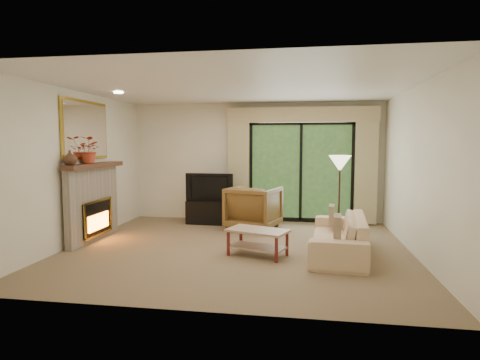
% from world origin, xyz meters
% --- Properties ---
extents(floor, '(5.50, 5.50, 0.00)m').
position_xyz_m(floor, '(0.00, 0.00, 0.00)').
color(floor, '#826A4D').
rests_on(floor, ground).
extents(ceiling, '(5.50, 5.50, 0.00)m').
position_xyz_m(ceiling, '(0.00, 0.00, 2.60)').
color(ceiling, white).
rests_on(ceiling, ground).
extents(wall_back, '(5.00, 0.00, 5.00)m').
position_xyz_m(wall_back, '(0.00, 2.50, 1.30)').
color(wall_back, silver).
rests_on(wall_back, ground).
extents(wall_front, '(5.00, 0.00, 5.00)m').
position_xyz_m(wall_front, '(0.00, -2.50, 1.30)').
color(wall_front, silver).
rests_on(wall_front, ground).
extents(wall_left, '(0.00, 5.00, 5.00)m').
position_xyz_m(wall_left, '(-2.75, 0.00, 1.30)').
color(wall_left, silver).
rests_on(wall_left, ground).
extents(wall_right, '(0.00, 5.00, 5.00)m').
position_xyz_m(wall_right, '(2.75, 0.00, 1.30)').
color(wall_right, silver).
rests_on(wall_right, ground).
extents(fireplace, '(0.24, 1.70, 1.37)m').
position_xyz_m(fireplace, '(-2.63, 0.20, 0.69)').
color(fireplace, gray).
rests_on(fireplace, floor).
extents(mirror, '(0.07, 1.45, 1.02)m').
position_xyz_m(mirror, '(-2.71, 0.20, 1.95)').
color(mirror, '#B79231').
rests_on(mirror, wall_left).
extents(sliding_door, '(2.26, 0.10, 2.16)m').
position_xyz_m(sliding_door, '(1.00, 2.45, 1.10)').
color(sliding_door, black).
rests_on(sliding_door, floor).
extents(curtain_left, '(0.45, 0.18, 2.35)m').
position_xyz_m(curtain_left, '(-0.35, 2.34, 1.20)').
color(curtain_left, tan).
rests_on(curtain_left, floor).
extents(curtain_right, '(0.45, 0.18, 2.35)m').
position_xyz_m(curtain_right, '(2.35, 2.34, 1.20)').
color(curtain_right, tan).
rests_on(curtain_right, floor).
extents(cornice, '(3.20, 0.24, 0.32)m').
position_xyz_m(cornice, '(1.00, 2.36, 2.32)').
color(cornice, tan).
rests_on(cornice, wall_back).
extents(media_console, '(1.01, 0.49, 0.50)m').
position_xyz_m(media_console, '(-0.90, 1.95, 0.25)').
color(media_console, black).
rests_on(media_console, floor).
extents(tv, '(1.03, 0.18, 0.59)m').
position_xyz_m(tv, '(-0.90, 1.95, 0.79)').
color(tv, black).
rests_on(tv, media_console).
extents(armchair, '(1.16, 1.18, 0.87)m').
position_xyz_m(armchair, '(0.09, 1.51, 0.44)').
color(armchair, brown).
rests_on(armchair, floor).
extents(sofa, '(0.97, 2.11, 0.60)m').
position_xyz_m(sofa, '(1.61, -0.07, 0.30)').
color(sofa, beige).
rests_on(sofa, floor).
extents(pillow_near, '(0.14, 0.40, 0.40)m').
position_xyz_m(pillow_near, '(1.54, -0.66, 0.51)').
color(pillow_near, brown).
rests_on(pillow_near, sofa).
extents(pillow_far, '(0.12, 0.35, 0.34)m').
position_xyz_m(pillow_far, '(1.54, 0.53, 0.50)').
color(pillow_far, brown).
rests_on(pillow_far, sofa).
extents(coffee_table, '(1.02, 0.77, 0.41)m').
position_xyz_m(coffee_table, '(0.38, -0.36, 0.20)').
color(coffee_table, tan).
rests_on(coffee_table, floor).
extents(floor_lamp, '(0.43, 0.43, 1.50)m').
position_xyz_m(floor_lamp, '(1.71, 1.11, 0.75)').
color(floor_lamp, '#FFF0C9').
rests_on(floor_lamp, floor).
extents(vase, '(0.24, 0.24, 0.24)m').
position_xyz_m(vase, '(-2.61, -0.49, 1.49)').
color(vase, '#492A1B').
rests_on(vase, fireplace).
extents(branches, '(0.47, 0.43, 0.47)m').
position_xyz_m(branches, '(-2.61, 0.10, 1.60)').
color(branches, '#BF4228').
rests_on(branches, fireplace).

